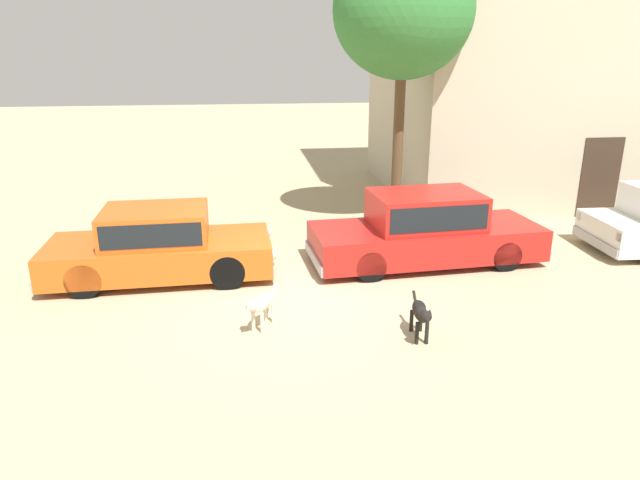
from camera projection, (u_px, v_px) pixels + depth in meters
name	position (u px, v px, depth m)	size (l,w,h in m)	color
ground_plane	(292.00, 291.00, 10.49)	(80.00, 80.00, 0.00)	tan
parked_sedan_nearest	(159.00, 244.00, 10.94)	(4.40, 1.86, 1.38)	#D15619
parked_sedan_second	(425.00, 229.00, 11.71)	(4.92, 2.04, 1.49)	#AD1E19
apartment_block	(611.00, 32.00, 17.32)	(13.37, 6.95, 9.55)	#BCB299
stray_dog_spotted	(261.00, 305.00, 8.93)	(0.55, 0.86, 0.65)	beige
stray_dog_tan	(420.00, 313.00, 8.62)	(0.25, 1.03, 0.66)	black
acacia_tree_left	(404.00, 11.00, 12.97)	(3.26, 2.93, 6.64)	brown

